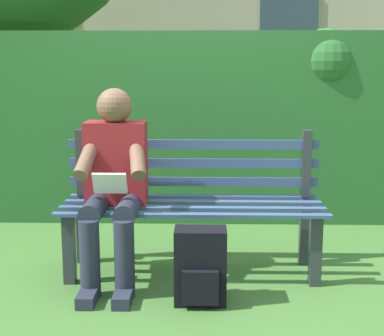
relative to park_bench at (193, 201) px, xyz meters
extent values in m
plane|color=#3D6B2D|center=(0.00, 0.08, -0.46)|extent=(60.00, 60.00, 0.00)
cube|color=#2D3338|center=(-0.75, 0.27, -0.24)|extent=(0.07, 0.07, 0.44)
cube|color=#2D3338|center=(0.75, 0.27, -0.24)|extent=(0.07, 0.07, 0.44)
cube|color=#2D3338|center=(-0.75, -0.11, -0.24)|extent=(0.07, 0.07, 0.44)
cube|color=#2D3338|center=(0.75, -0.11, -0.24)|extent=(0.07, 0.07, 0.44)
cube|color=#384C7A|center=(0.00, -0.16, -0.01)|extent=(1.66, 0.06, 0.02)
cube|color=#384C7A|center=(0.00, 0.00, -0.01)|extent=(1.66, 0.06, 0.02)
cube|color=#384C7A|center=(0.00, 0.16, -0.01)|extent=(1.66, 0.06, 0.02)
cube|color=#384C7A|center=(0.00, 0.32, -0.01)|extent=(1.66, 0.06, 0.02)
cube|color=#2D3338|center=(-0.75, -0.15, 0.23)|extent=(0.06, 0.06, 0.45)
cube|color=#2D3338|center=(0.75, -0.15, 0.23)|extent=(0.06, 0.06, 0.45)
cube|color=#384C7A|center=(0.00, -0.15, 0.10)|extent=(1.66, 0.02, 0.06)
cube|color=#384C7A|center=(0.00, -0.15, 0.23)|extent=(1.66, 0.02, 0.06)
cube|color=#384C7A|center=(0.00, -0.15, 0.35)|extent=(1.66, 0.02, 0.06)
cube|color=maroon|center=(0.48, 0.06, 0.26)|extent=(0.38, 0.22, 0.52)
sphere|color=brown|center=(0.48, 0.08, 0.62)|extent=(0.22, 0.22, 0.22)
cylinder|color=#232838|center=(0.38, 0.27, 0.02)|extent=(0.13, 0.42, 0.13)
cylinder|color=#232838|center=(0.58, 0.27, 0.02)|extent=(0.13, 0.42, 0.13)
cylinder|color=#232838|center=(0.38, 0.48, -0.23)|extent=(0.12, 0.12, 0.46)
cylinder|color=#232838|center=(0.58, 0.48, -0.23)|extent=(0.12, 0.12, 0.46)
cube|color=#232838|center=(0.38, 0.56, -0.42)|extent=(0.10, 0.24, 0.07)
cube|color=#232838|center=(0.58, 0.56, -0.42)|extent=(0.10, 0.24, 0.07)
cylinder|color=brown|center=(0.33, 0.20, 0.32)|extent=(0.14, 0.32, 0.26)
cylinder|color=brown|center=(0.63, 0.20, 0.32)|extent=(0.14, 0.32, 0.26)
cube|color=white|center=(0.48, 0.32, 0.19)|extent=(0.20, 0.07, 0.13)
cube|color=#265B28|center=(0.46, -1.36, 0.34)|extent=(5.17, 0.60, 1.60)
sphere|color=#265B28|center=(-1.09, -1.27, 0.90)|extent=(0.54, 0.54, 0.54)
cylinder|color=brown|center=(2.01, -2.48, 0.64)|extent=(0.34, 0.34, 2.20)
cube|color=#334756|center=(-1.37, -5.55, 1.34)|extent=(0.90, 0.04, 1.20)
cube|color=#334756|center=(2.46, -5.55, 1.34)|extent=(0.90, 0.04, 1.20)
cube|color=black|center=(-0.06, 0.54, -0.24)|extent=(0.29, 0.18, 0.43)
cube|color=black|center=(-0.06, 0.65, -0.33)|extent=(0.20, 0.04, 0.19)
cylinder|color=black|center=(-0.14, 0.44, -0.22)|extent=(0.04, 0.04, 0.26)
cylinder|color=black|center=(0.03, 0.44, -0.22)|extent=(0.04, 0.04, 0.26)
camera|label=1|loc=(-0.08, 3.60, 0.88)|focal=53.36mm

